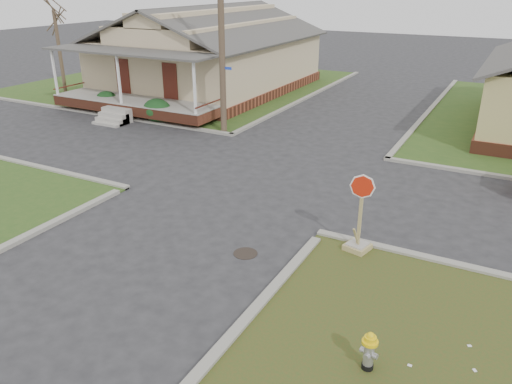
% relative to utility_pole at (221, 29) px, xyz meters
% --- Properties ---
extents(ground, '(120.00, 120.00, 0.00)m').
position_rel_utility_pole_xyz_m(ground, '(4.20, -8.90, -4.66)').
color(ground, '#28282A').
rests_on(ground, ground).
extents(verge_far_left, '(19.00, 19.00, 0.05)m').
position_rel_utility_pole_xyz_m(verge_far_left, '(-8.80, 9.10, -4.64)').
color(verge_far_left, '#2F4F1C').
rests_on(verge_far_left, ground).
extents(curbs, '(80.00, 40.00, 0.12)m').
position_rel_utility_pole_xyz_m(curbs, '(4.20, -3.90, -4.66)').
color(curbs, gray).
rests_on(curbs, ground).
extents(manhole, '(0.64, 0.64, 0.01)m').
position_rel_utility_pole_xyz_m(manhole, '(6.40, -9.40, -4.66)').
color(manhole, black).
rests_on(manhole, ground).
extents(corner_house, '(10.10, 15.50, 5.30)m').
position_rel_utility_pole_xyz_m(corner_house, '(-5.80, 7.78, -2.38)').
color(corner_house, brown).
rests_on(corner_house, ground).
extents(utility_pole, '(1.80, 0.28, 9.00)m').
position_rel_utility_pole_xyz_m(utility_pole, '(0.00, 0.00, 0.00)').
color(utility_pole, '#473729').
rests_on(utility_pole, ground).
extents(tree_far_left, '(0.22, 0.22, 4.90)m').
position_rel_utility_pole_xyz_m(tree_far_left, '(-13.80, 3.10, -2.16)').
color(tree_far_left, '#473729').
rests_on(tree_far_left, verge_far_left).
extents(fire_hydrant, '(0.30, 0.30, 0.80)m').
position_rel_utility_pole_xyz_m(fire_hydrant, '(10.45, -12.06, -4.17)').
color(fire_hydrant, black).
rests_on(fire_hydrant, ground).
extents(stop_sign, '(0.61, 0.59, 2.14)m').
position_rel_utility_pole_xyz_m(stop_sign, '(8.95, -7.89, -4.15)').
color(stop_sign, tan).
rests_on(stop_sign, ground).
extents(hedge_left, '(1.37, 1.13, 1.05)m').
position_rel_utility_pole_xyz_m(hedge_left, '(-7.86, 0.63, -4.09)').
color(hedge_left, '#123215').
rests_on(hedge_left, verge_far_left).
extents(hedge_right, '(1.48, 1.22, 1.13)m').
position_rel_utility_pole_xyz_m(hedge_right, '(-3.89, -0.01, -4.05)').
color(hedge_right, '#123215').
rests_on(hedge_right, verge_far_left).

